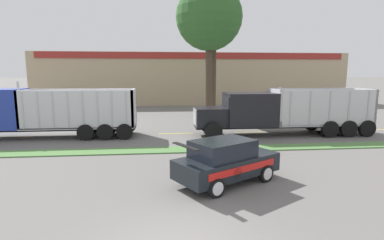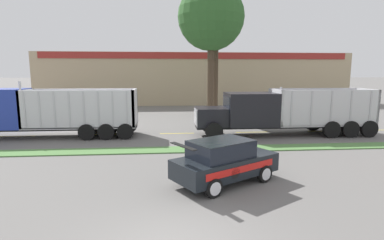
{
  "view_description": "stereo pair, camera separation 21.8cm",
  "coord_description": "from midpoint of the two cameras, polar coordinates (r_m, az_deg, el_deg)",
  "views": [
    {
      "loc": [
        -0.23,
        -6.45,
        4.19
      ],
      "look_at": [
        1.33,
        9.32,
        1.71
      ],
      "focal_mm": 28.0,
      "sensor_mm": 36.0,
      "label": 1
    },
    {
      "loc": [
        -0.02,
        -6.47,
        4.19
      ],
      "look_at": [
        1.33,
        9.32,
        1.71
      ],
      "focal_mm": 28.0,
      "sensor_mm": 36.0,
      "label": 2
    }
  ],
  "objects": [
    {
      "name": "grass_verge",
      "position": [
        16.55,
        -4.29,
        -5.7
      ],
      "size": [
        120.0,
        1.32,
        0.06
      ],
      "primitive_type": "cube",
      "color": "#517F42",
      "rests_on": "ground_plane"
    },
    {
      "name": "centre_line_2",
      "position": [
        23.34,
        -30.13,
        -2.66
      ],
      "size": [
        2.4,
        0.14,
        0.01
      ],
      "primitive_type": "cube",
      "color": "yellow",
      "rests_on": "ground_plane"
    },
    {
      "name": "centre_line_3",
      "position": [
        21.59,
        -17.05,
        -2.69
      ],
      "size": [
        2.4,
        0.14,
        0.01
      ],
      "primitive_type": "cube",
      "color": "yellow",
      "rests_on": "ground_plane"
    },
    {
      "name": "centre_line_4",
      "position": [
        21.11,
        -2.56,
        -2.56
      ],
      "size": [
        2.4,
        0.14,
        0.01
      ],
      "primitive_type": "cube",
      "color": "yellow",
      "rests_on": "ground_plane"
    },
    {
      "name": "centre_line_5",
      "position": [
        21.99,
        11.66,
        -2.27
      ],
      "size": [
        2.4,
        0.14,
        0.01
      ],
      "primitive_type": "cube",
      "color": "yellow",
      "rests_on": "ground_plane"
    },
    {
      "name": "centre_line_6",
      "position": [
        24.08,
        24.08,
        -1.91
      ],
      "size": [
        2.4,
        0.14,
        0.01
      ],
      "primitive_type": "cube",
      "color": "yellow",
      "rests_on": "ground_plane"
    },
    {
      "name": "dump_truck_mid",
      "position": [
        22.32,
        -29.04,
        1.08
      ],
      "size": [
        12.26,
        2.58,
        3.71
      ],
      "color": "black",
      "rests_on": "ground_plane"
    },
    {
      "name": "dump_truck_trail",
      "position": [
        21.0,
        14.75,
        1.33
      ],
      "size": [
        12.03,
        2.82,
        3.32
      ],
      "color": "black",
      "rests_on": "ground_plane"
    },
    {
      "name": "rally_car",
      "position": [
        11.61,
        6.69,
        -7.75
      ],
      "size": [
        4.43,
        3.59,
        1.74
      ],
      "color": "black",
      "rests_on": "ground_plane"
    },
    {
      "name": "store_building_backdrop",
      "position": [
        45.08,
        0.43,
        7.93
      ],
      "size": [
        41.58,
        12.1,
        6.88
      ],
      "color": "tan",
      "rests_on": "ground_plane"
    },
    {
      "name": "tree_behind_left",
      "position": [
        32.05,
        4.86,
        18.79
      ],
      "size": [
        4.96,
        4.96,
        13.01
      ],
      "color": "#473828",
      "rests_on": "ground_plane"
    },
    {
      "name": "tree_behind_centre",
      "position": [
        29.59,
        3.88,
        20.11
      ],
      "size": [
        6.21,
        6.21,
        14.04
      ],
      "color": "#473828",
      "rests_on": "ground_plane"
    }
  ]
}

